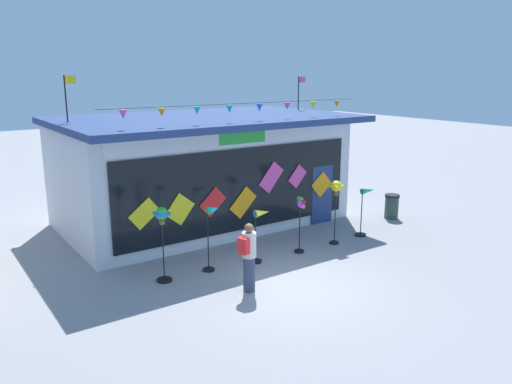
% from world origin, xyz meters
% --- Properties ---
extents(ground_plane, '(80.00, 80.00, 0.00)m').
position_xyz_m(ground_plane, '(0.00, 0.00, 0.00)').
color(ground_plane, gray).
extents(kite_shop_building, '(9.48, 6.05, 5.01)m').
position_xyz_m(kite_shop_building, '(0.90, 6.10, 1.86)').
color(kite_shop_building, silver).
rests_on(kite_shop_building, ground_plane).
extents(wind_spinner_far_left, '(0.38, 0.38, 1.92)m').
position_xyz_m(wind_spinner_far_left, '(-2.45, 2.06, 1.44)').
color(wind_spinner_far_left, black).
rests_on(wind_spinner_far_left, ground_plane).
extents(wind_spinner_left, '(0.56, 0.31, 1.74)m').
position_xyz_m(wind_spinner_left, '(-1.08, 2.01, 1.16)').
color(wind_spinner_left, black).
rests_on(wind_spinner_left, ground_plane).
extents(wind_spinner_center_left, '(0.62, 0.34, 1.49)m').
position_xyz_m(wind_spinner_center_left, '(0.31, 1.80, 1.04)').
color(wind_spinner_center_left, black).
rests_on(wind_spinner_center_left, ground_plane).
extents(wind_spinner_center_right, '(0.40, 0.28, 1.70)m').
position_xyz_m(wind_spinner_center_right, '(1.65, 1.70, 1.19)').
color(wind_spinner_center_right, black).
rests_on(wind_spinner_center_right, ground_plane).
extents(wind_spinner_right, '(0.34, 0.34, 1.96)m').
position_xyz_m(wind_spinner_right, '(3.01, 1.70, 1.61)').
color(wind_spinner_right, black).
rests_on(wind_spinner_right, ground_plane).
extents(wind_spinner_far_right, '(0.70, 0.36, 1.53)m').
position_xyz_m(wind_spinner_far_right, '(4.40, 1.78, 1.02)').
color(wind_spinner_far_right, black).
rests_on(wind_spinner_far_right, ground_plane).
extents(person_near_camera, '(0.48, 0.37, 1.68)m').
position_xyz_m(person_near_camera, '(-1.05, 0.36, 0.89)').
color(person_near_camera, '#333D56').
rests_on(person_near_camera, ground_plane).
extents(trash_bin, '(0.52, 0.52, 0.86)m').
position_xyz_m(trash_bin, '(6.59, 2.55, 0.44)').
color(trash_bin, '#2D4238').
rests_on(trash_bin, ground_plane).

